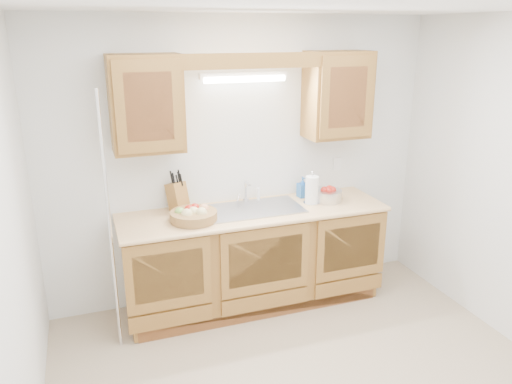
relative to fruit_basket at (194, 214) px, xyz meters
name	(u,v)px	position (x,y,z in m)	size (l,w,h in m)	color
room	(316,219)	(0.54, -1.11, 0.30)	(3.52, 3.50, 2.50)	tan
base_cabinets	(253,258)	(0.54, 0.09, -0.51)	(2.20, 0.60, 0.86)	brown
countertop	(254,212)	(0.54, 0.07, -0.07)	(2.30, 0.63, 0.04)	#DAB172
upper_cabinet_left	(146,104)	(-0.29, 0.22, 0.87)	(0.55, 0.33, 0.75)	brown
upper_cabinet_right	(337,95)	(1.37, 0.22, 0.87)	(0.55, 0.33, 0.75)	brown
valance	(253,61)	(0.54, 0.08, 1.19)	(2.20, 0.05, 0.12)	brown
fluorescent_fixture	(245,77)	(0.54, 0.30, 1.04)	(0.76, 0.08, 0.08)	white
sink	(253,217)	(0.54, 0.09, -0.12)	(0.84, 0.46, 0.36)	#9E9EA3
wire_shelf_pole	(110,227)	(-0.66, -0.18, 0.05)	(0.03, 0.03, 2.00)	silver
outlet_plate	(337,164)	(1.49, 0.38, 0.20)	(0.08, 0.01, 0.12)	white
fruit_basket	(194,214)	(0.00, 0.00, 0.00)	(0.43, 0.43, 0.12)	olive
knife_block	(178,197)	(-0.07, 0.27, 0.08)	(0.20, 0.24, 0.36)	brown
orange_canister	(178,199)	(-0.07, 0.28, 0.05)	(0.07, 0.07, 0.21)	#E0590C
soap_bottle	(303,187)	(1.08, 0.26, 0.04)	(0.09, 0.09, 0.19)	#2362B2
sponge	(186,207)	(0.00, 0.32, -0.04)	(0.12, 0.09, 0.02)	#CC333F
paper_towel	(312,190)	(1.08, 0.07, 0.07)	(0.15, 0.15, 0.30)	silver
apple_bowl	(327,195)	(1.25, 0.08, 0.01)	(0.31, 0.31, 0.14)	silver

